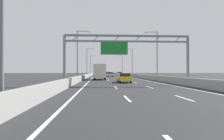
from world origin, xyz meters
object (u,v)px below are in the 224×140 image
object	(u,v)px
yellow_car	(124,78)
silver_car	(111,74)
streetlamp_left_distant	(91,64)
orange_car	(108,73)
white_car	(120,74)
streetlamp_left_far	(88,60)
sign_gantry	(126,47)
streetlamp_right_mid	(156,52)
streetlamp_right_far	(132,61)
blue_car	(99,73)
streetlamp_right_distant	(122,64)
box_truck	(100,71)
streetlamp_left_mid	(79,52)

from	to	relation	value
yellow_car	silver_car	bearing A→B (deg)	90.19
streetlamp_left_distant	yellow_car	bearing A→B (deg)	-83.77
orange_car	white_car	world-z (taller)	orange_car
streetlamp_left_far	orange_car	size ratio (longest dim) A/B	2.15
sign_gantry	streetlamp_right_mid	world-z (taller)	streetlamp_right_mid
streetlamp_left_distant	yellow_car	world-z (taller)	streetlamp_left_distant
white_car	streetlamp_right_mid	bearing A→B (deg)	-83.34
streetlamp_left_far	streetlamp_right_far	bearing A→B (deg)	0.00
sign_gantry	yellow_car	size ratio (longest dim) A/B	3.41
orange_car	white_car	size ratio (longest dim) A/B	1.05
blue_car	silver_car	size ratio (longest dim) A/B	1.08
streetlamp_right_distant	white_car	bearing A→B (deg)	-97.75
streetlamp_right_far	streetlamp_left_distant	bearing A→B (deg)	115.78
orange_car	box_truck	xyz separation A→B (m)	(-3.69, -51.24, 0.94)
orange_car	box_truck	distance (m)	51.38
sign_gantry	white_car	world-z (taller)	sign_gantry
blue_car	streetlamp_left_distant	bearing A→B (deg)	-152.46
streetlamp_right_far	streetlamp_right_distant	bearing A→B (deg)	90.00
white_car	silver_car	size ratio (longest dim) A/B	0.96
yellow_car	box_truck	bearing A→B (deg)	107.71
streetlamp_left_distant	white_car	distance (m)	30.96
streetlamp_right_mid	silver_car	xyz separation A→B (m)	(-7.37, 26.92, -4.64)
streetlamp_left_mid	blue_car	xyz separation A→B (m)	(3.97, 63.89, -4.63)
streetlamp_left_mid	white_car	bearing A→B (deg)	71.63
streetlamp_left_mid	yellow_car	world-z (taller)	streetlamp_left_mid
streetlamp_right_mid	streetlamp_right_far	distance (m)	30.91
sign_gantry	silver_car	size ratio (longest dim) A/B	3.68
white_car	streetlamp_left_distant	bearing A→B (deg)	111.15
white_car	box_truck	world-z (taller)	box_truck
streetlamp_left_far	blue_car	size ratio (longest dim) A/B	2.03
streetlamp_left_mid	box_truck	distance (m)	6.22
sign_gantry	streetlamp_right_distant	xyz separation A→B (m)	(7.68, 75.72, 0.57)
streetlamp_left_mid	streetlamp_right_distant	world-z (taller)	same
streetlamp_left_mid	streetlamp_right_distant	distance (m)	63.60
streetlamp_left_mid	silver_car	bearing A→B (deg)	74.30
streetlamp_right_far	silver_car	size ratio (longest dim) A/B	2.19
streetlamp_left_far	box_truck	size ratio (longest dim) A/B	1.25
streetlamp_left_far	streetlamp_left_mid	bearing A→B (deg)	-90.00
streetlamp_right_far	yellow_car	distance (m)	40.33
streetlamp_left_mid	sign_gantry	bearing A→B (deg)	-62.46
streetlamp_left_mid	streetlamp_left_distant	xyz separation A→B (m)	(0.00, 61.82, 0.00)
streetlamp_right_mid	white_car	world-z (taller)	streetlamp_right_mid
streetlamp_right_mid	streetlamp_left_distant	bearing A→B (deg)	103.58
streetlamp_left_far	streetlamp_right_far	xyz separation A→B (m)	(14.93, 0.00, 0.00)
box_truck	sign_gantry	bearing A→B (deg)	-79.17
sign_gantry	streetlamp_left_far	bearing A→B (deg)	99.19
streetlamp_right_mid	streetlamp_left_far	size ratio (longest dim) A/B	1.00
streetlamp_right_far	box_truck	world-z (taller)	streetlamp_right_far
streetlamp_right_mid	streetlamp_right_far	world-z (taller)	same
streetlamp_right_mid	sign_gantry	bearing A→B (deg)	-118.94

